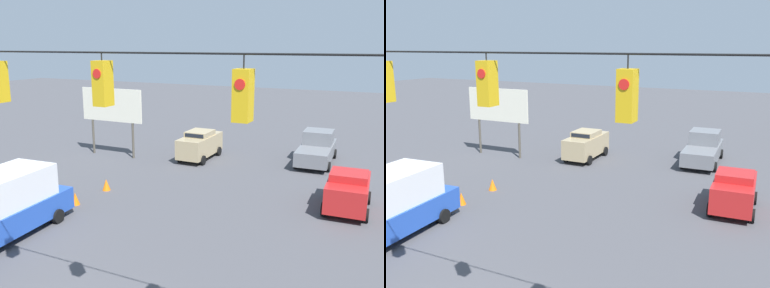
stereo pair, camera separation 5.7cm
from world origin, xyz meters
TOP-DOWN VIEW (x-y plane):
  - overhead_signal_span at (0.00, -0.67)m, footprint 19.03×0.38m
  - sedan_red_oncoming_far at (-5.64, -13.88)m, footprint 2.17×3.90m
  - pickup_truck_grey_oncoming_deep at (-2.76, -21.93)m, footprint 2.40×5.60m
  - sedan_tan_withflow_far at (4.73, -19.36)m, footprint 1.94×4.23m
  - traffic_cone_nearest at (6.51, -4.46)m, footprint 0.44×0.44m
  - traffic_cone_second at (6.40, -6.87)m, footprint 0.44×0.44m
  - traffic_cone_third at (6.60, -8.66)m, footprint 0.44×0.44m
  - traffic_cone_fourth at (6.54, -11.11)m, footprint 0.44×0.44m
  - roadside_billboard at (10.69, -17.45)m, footprint 4.91×0.16m

SIDE VIEW (x-z plane):
  - traffic_cone_nearest at x=6.51m, z-range 0.00..0.62m
  - traffic_cone_second at x=6.40m, z-range 0.00..0.62m
  - traffic_cone_third at x=6.60m, z-range 0.00..0.62m
  - traffic_cone_fourth at x=6.54m, z-range 0.00..0.62m
  - pickup_truck_grey_oncoming_deep at x=-2.76m, z-range -0.08..2.04m
  - sedan_red_oncoming_far at x=-5.64m, z-range 0.04..1.93m
  - sedan_tan_withflow_far at x=4.73m, z-range 0.04..2.03m
  - roadside_billboard at x=10.69m, z-range 1.04..5.85m
  - overhead_signal_span at x=0.00m, z-range 1.10..9.71m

